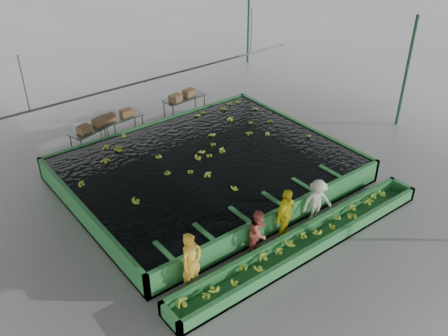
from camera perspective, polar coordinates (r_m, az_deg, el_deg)
ground at (r=18.04m, az=0.97°, el=-3.37°), size 80.00×80.00×0.00m
shed_roof at (r=15.73m, az=1.14°, el=11.75°), size 20.00×22.00×0.04m
shed_posts at (r=16.74m, az=1.05°, el=3.67°), size 20.00×22.00×5.00m
flotation_tank at (r=18.80m, az=-1.87°, el=-0.17°), size 10.00×8.00×0.90m
tank_water at (r=18.59m, az=-1.89°, el=0.88°), size 9.70×7.70×0.00m
sorting_trough at (r=15.83m, az=9.23°, el=-8.48°), size 10.00×1.00×0.50m
cableway_rail at (r=20.32m, az=-7.92°, el=10.10°), size 0.08×0.08×14.00m
rail_hanger_left at (r=18.20m, az=-21.91°, el=8.91°), size 0.04×0.04×2.00m
rail_hanger_right at (r=22.74m, az=3.13°, el=15.34°), size 0.04×0.04×2.00m
worker_a at (r=13.97m, az=-3.75°, el=-10.69°), size 0.76×0.57×1.89m
worker_b at (r=15.24m, az=4.01°, el=-7.33°), size 0.92×0.82×1.55m
worker_c at (r=15.76m, az=7.05°, el=-5.34°), size 1.17×0.76×1.84m
worker_d at (r=16.71m, az=10.59°, el=-3.79°), size 1.18×0.91×1.61m
packing_table_left at (r=21.69m, az=-14.68°, el=3.36°), size 2.12×1.28×0.90m
packing_table_mid at (r=22.44m, az=-11.60°, el=4.71°), size 1.95×0.85×0.87m
packing_table_right at (r=23.90m, az=-4.54°, el=7.06°), size 2.09×0.93×0.93m
box_stack_left at (r=21.48m, az=-14.84°, el=4.41°), size 1.41×0.79×0.29m
box_stack_mid at (r=22.18m, az=-12.01°, el=5.59°), size 1.34×0.38×0.29m
box_stack_right at (r=23.57m, az=-4.76°, el=7.94°), size 1.49×0.65×0.31m
floating_bananas at (r=19.16m, az=-3.30°, el=1.84°), size 9.28×6.33×0.13m
trough_bananas at (r=15.73m, az=9.27°, el=-8.06°), size 9.72×0.65×0.13m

